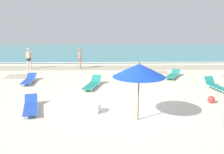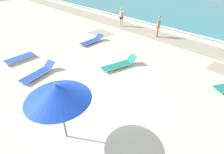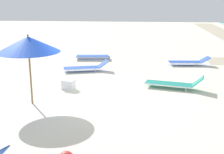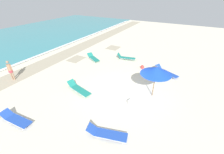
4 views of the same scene
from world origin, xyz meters
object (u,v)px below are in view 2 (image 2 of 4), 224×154
(sun_lounger_under_umbrella, at_px, (38,73))
(lounger_stack, at_px, (21,59))
(beach_umbrella, at_px, (57,92))
(beachgoer_shoreline_child, at_px, (158,25))
(sun_lounger_beside_umbrella, at_px, (92,40))
(cooler_box, at_px, (62,99))
(beachgoer_wading_adult, at_px, (121,16))
(sun_lounger_near_water_right, at_px, (119,64))

(sun_lounger_under_umbrella, bearing_deg, lounger_stack, 165.47)
(beach_umbrella, relative_size, beachgoer_shoreline_child, 1.36)
(sun_lounger_beside_umbrella, bearing_deg, cooler_box, -53.29)
(lounger_stack, distance_m, beachgoer_wading_adult, 10.11)
(beach_umbrella, bearing_deg, sun_lounger_near_water_right, 112.92)
(sun_lounger_under_umbrella, bearing_deg, beachgoer_shoreline_child, 68.51)
(sun_lounger_under_umbrella, bearing_deg, beach_umbrella, -28.32)
(sun_lounger_near_water_right, height_order, beachgoer_wading_adult, beachgoer_wading_adult)
(sun_lounger_beside_umbrella, relative_size, sun_lounger_near_water_right, 0.91)
(beachgoer_wading_adult, bearing_deg, sun_lounger_near_water_right, -61.65)
(sun_lounger_under_umbrella, height_order, beachgoer_wading_adult, beachgoer_wading_adult)
(cooler_box, bearing_deg, beachgoer_wading_adult, -131.88)
(sun_lounger_near_water_right, xyz_separation_m, beachgoer_wading_adult, (-5.57, 6.11, 0.79))
(beachgoer_wading_adult, distance_m, beachgoer_shoreline_child, 4.24)
(cooler_box, bearing_deg, sun_lounger_under_umbrella, -76.72)
(sun_lounger_beside_umbrella, xyz_separation_m, beachgoer_shoreline_child, (2.85, 4.85, 0.80))
(sun_lounger_under_umbrella, relative_size, cooler_box, 3.81)
(beach_umbrella, height_order, lounger_stack, beach_umbrella)
(lounger_stack, bearing_deg, beach_umbrella, -12.93)
(sun_lounger_beside_umbrella, distance_m, beachgoer_wading_adult, 5.12)
(beach_umbrella, height_order, beachgoer_wading_adult, beach_umbrella)
(beach_umbrella, relative_size, cooler_box, 4.10)
(lounger_stack, bearing_deg, beachgoer_wading_adult, 88.27)
(sun_lounger_near_water_right, bearing_deg, beach_umbrella, -53.11)
(sun_lounger_beside_umbrella, bearing_deg, sun_lounger_under_umbrella, -75.66)
(beach_umbrella, bearing_deg, beachgoer_shoreline_child, 107.29)
(beachgoer_wading_adult, xyz_separation_m, cooler_box, (5.96, -10.30, -0.81))
(lounger_stack, height_order, sun_lounger_under_umbrella, sun_lounger_under_umbrella)
(sun_lounger_near_water_right, bearing_deg, sun_lounger_under_umbrella, -108.58)
(sun_lounger_near_water_right, bearing_deg, lounger_stack, -128.43)
(sun_lounger_under_umbrella, distance_m, cooler_box, 2.93)
(sun_lounger_under_umbrella, height_order, beachgoer_shoreline_child, beachgoer_shoreline_child)
(sun_lounger_under_umbrella, xyz_separation_m, sun_lounger_near_water_right, (2.52, 3.95, 0.00))
(lounger_stack, xyz_separation_m, beachgoer_shoreline_child, (3.81, 10.05, 0.88))
(beach_umbrella, height_order, sun_lounger_beside_umbrella, beach_umbrella)
(sun_lounger_under_umbrella, distance_m, sun_lounger_beside_umbrella, 5.45)
(sun_lounger_near_water_right, relative_size, beachgoer_wading_adult, 1.33)
(beach_umbrella, distance_m, lounger_stack, 7.62)
(sun_lounger_under_umbrella, bearing_deg, beachgoer_wading_adult, 92.14)
(beach_umbrella, xyz_separation_m, beachgoer_wading_adult, (-7.72, 11.18, -1.06))
(lounger_stack, distance_m, cooler_box, 5.54)
(lounger_stack, bearing_deg, sun_lounger_near_water_right, 33.41)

